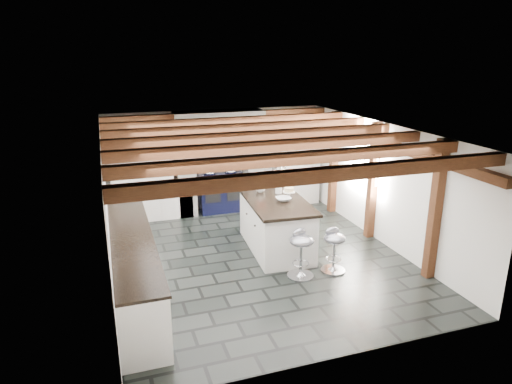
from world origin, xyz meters
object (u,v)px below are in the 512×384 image
object	(u,v)px
range_cooker	(221,191)
bar_stool_near	(334,245)
kitchen_island	(276,224)
bar_stool_far	(301,248)

from	to	relation	value
range_cooker	bar_stool_near	world-z (taller)	range_cooker
range_cooker	kitchen_island	bearing A→B (deg)	-79.90
bar_stool_near	bar_stool_far	bearing A→B (deg)	176.82
bar_stool_near	bar_stool_far	distance (m)	0.61
bar_stool_near	bar_stool_far	world-z (taller)	bar_stool_far
range_cooker	kitchen_island	distance (m)	2.47
range_cooker	kitchen_island	world-z (taller)	kitchen_island
bar_stool_far	range_cooker	bearing A→B (deg)	78.19
range_cooker	bar_stool_far	bearing A→B (deg)	-83.36
range_cooker	bar_stool_far	size ratio (longest dim) A/B	1.22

